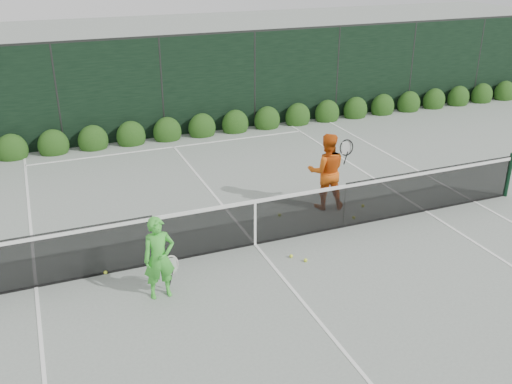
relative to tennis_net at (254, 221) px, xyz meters
name	(u,v)px	position (x,y,z in m)	size (l,w,h in m)	color
ground	(255,245)	(0.02, 0.00, -0.53)	(80.00, 80.00, 0.00)	gray
tennis_net	(254,221)	(0.00, 0.00, 0.00)	(12.90, 0.10, 1.07)	black
player_woman	(159,258)	(-2.11, -1.05, 0.20)	(0.62, 0.35, 1.46)	green
player_man	(327,171)	(2.16, 1.06, 0.34)	(1.01, 0.89, 1.74)	#DC5A12
court_lines	(255,244)	(0.02, 0.00, -0.53)	(11.03, 23.83, 0.01)	white
windscreen_fence	(323,237)	(0.02, -2.71, 0.98)	(32.00, 21.07, 3.06)	black
hedge_row	(167,132)	(0.02, 7.15, -0.30)	(31.66, 0.65, 0.94)	#14360E
tennis_balls	(288,236)	(0.77, 0.05, -0.50)	(5.93, 2.03, 0.07)	#E2F636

